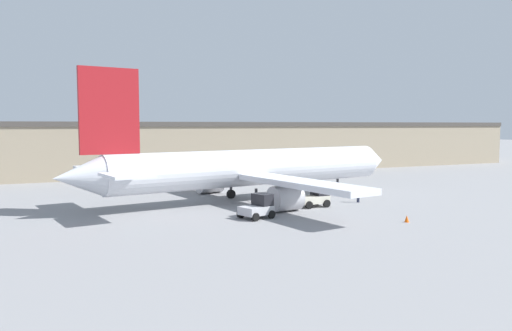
% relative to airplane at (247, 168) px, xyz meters
% --- Properties ---
extents(ground_plane, '(400.00, 400.00, 0.00)m').
position_rel_airplane_xyz_m(ground_plane, '(1.03, 0.17, -3.28)').
color(ground_plane, gray).
extents(terminal_building, '(99.37, 17.18, 8.00)m').
position_rel_airplane_xyz_m(terminal_building, '(15.83, 33.76, 0.72)').
color(terminal_building, gray).
rests_on(terminal_building, ground_plane).
extents(airplane, '(37.64, 33.14, 12.31)m').
position_rel_airplane_xyz_m(airplane, '(0.00, 0.00, 0.00)').
color(airplane, silver).
rests_on(airplane, ground_plane).
extents(ground_crew_worker, '(0.37, 0.37, 1.66)m').
position_rel_airplane_xyz_m(ground_crew_worker, '(9.53, -5.31, -2.40)').
color(ground_crew_worker, '#1E2338').
rests_on(ground_crew_worker, ground_plane).
extents(baggage_tug, '(2.94, 2.70, 1.95)m').
position_rel_airplane_xyz_m(baggage_tug, '(-2.77, -8.75, -2.39)').
color(baggage_tug, '#B2B2B7').
rests_on(baggage_tug, ground_plane).
extents(belt_loader_truck, '(2.83, 2.05, 2.01)m').
position_rel_airplane_xyz_m(belt_loader_truck, '(4.35, -5.76, -2.32)').
color(belt_loader_truck, beige).
rests_on(belt_loader_truck, ground_plane).
extents(safety_cone_near, '(0.36, 0.36, 0.55)m').
position_rel_airplane_xyz_m(safety_cone_near, '(7.05, -15.12, -3.01)').
color(safety_cone_near, '#EF590F').
rests_on(safety_cone_near, ground_plane).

